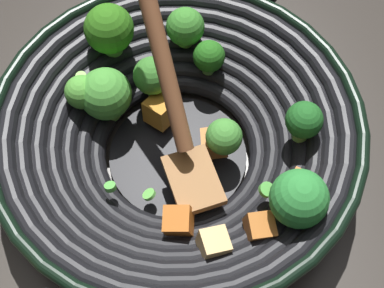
# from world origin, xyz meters

# --- Properties ---
(ground_plane) EXTENTS (4.00, 4.00, 0.00)m
(ground_plane) POSITION_xyz_m (0.00, 0.00, 0.00)
(ground_plane) COLOR #332D28
(wok) EXTENTS (0.40, 0.44, 0.27)m
(wok) POSITION_xyz_m (-0.00, 0.00, 0.06)
(wok) COLOR black
(wok) RESTS_ON ground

